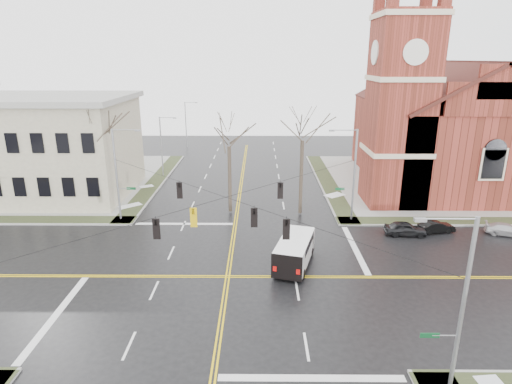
{
  "coord_description": "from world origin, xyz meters",
  "views": [
    {
      "loc": [
        2.32,
        -28.33,
        15.51
      ],
      "look_at": [
        2.06,
        6.0,
        4.7
      ],
      "focal_mm": 30.0,
      "sensor_mm": 36.0,
      "label": 1
    }
  ],
  "objects_px": {
    "cargo_van": "(295,249)",
    "parked_car_c": "(507,230)",
    "streetlight_north_a": "(162,144)",
    "tree_nw_near": "(229,142)",
    "tree_ne": "(302,136)",
    "signal_pole_nw": "(118,172)",
    "streetlight_north_b": "(187,122)",
    "church": "(441,118)",
    "parked_car_a": "(405,229)",
    "signal_pole_se": "(459,304)",
    "tree_nw_far": "(99,134)",
    "parked_car_b": "(436,227)",
    "signal_pole_ne": "(353,173)"
  },
  "relations": [
    {
      "from": "tree_nw_far",
      "to": "tree_ne",
      "type": "height_order",
      "value": "tree_nw_far"
    },
    {
      "from": "tree_ne",
      "to": "tree_nw_near",
      "type": "bearing_deg",
      "value": 176.37
    },
    {
      "from": "streetlight_north_a",
      "to": "parked_car_c",
      "type": "distance_m",
      "value": 41.03
    },
    {
      "from": "streetlight_north_a",
      "to": "tree_nw_near",
      "type": "distance_m",
      "value": 17.62
    },
    {
      "from": "cargo_van",
      "to": "tree_ne",
      "type": "xyz_separation_m",
      "value": [
        1.44,
        11.32,
        6.88
      ]
    },
    {
      "from": "signal_pole_se",
      "to": "parked_car_c",
      "type": "distance_m",
      "value": 24.17
    },
    {
      "from": "streetlight_north_a",
      "to": "cargo_van",
      "type": "distance_m",
      "value": 30.57
    },
    {
      "from": "church",
      "to": "parked_car_b",
      "type": "distance_m",
      "value": 19.01
    },
    {
      "from": "streetlight_north_a",
      "to": "tree_nw_far",
      "type": "distance_m",
      "value": 15.44
    },
    {
      "from": "signal_pole_ne",
      "to": "tree_nw_near",
      "type": "bearing_deg",
      "value": 169.23
    },
    {
      "from": "signal_pole_ne",
      "to": "signal_pole_nw",
      "type": "distance_m",
      "value": 22.64
    },
    {
      "from": "church",
      "to": "tree_nw_near",
      "type": "height_order",
      "value": "church"
    },
    {
      "from": "parked_car_b",
      "to": "streetlight_north_b",
      "type": "bearing_deg",
      "value": 25.71
    },
    {
      "from": "parked_car_b",
      "to": "tree_nw_far",
      "type": "bearing_deg",
      "value": 70.59
    },
    {
      "from": "tree_nw_near",
      "to": "tree_ne",
      "type": "bearing_deg",
      "value": -3.63
    },
    {
      "from": "cargo_van",
      "to": "tree_nw_far",
      "type": "relative_size",
      "value": 0.54
    },
    {
      "from": "cargo_van",
      "to": "parked_car_b",
      "type": "bearing_deg",
      "value": 41.41
    },
    {
      "from": "cargo_van",
      "to": "parked_car_c",
      "type": "distance_m",
      "value": 20.7
    },
    {
      "from": "church",
      "to": "tree_nw_far",
      "type": "distance_m",
      "value": 39.9
    },
    {
      "from": "church",
      "to": "parked_car_b",
      "type": "xyz_separation_m",
      "value": [
        -6.0,
        -16.23,
        -7.88
      ]
    },
    {
      "from": "church",
      "to": "signal_pole_se",
      "type": "distance_m",
      "value": 38.85
    },
    {
      "from": "signal_pole_nw",
      "to": "streetlight_north_b",
      "type": "bearing_deg",
      "value": 88.95
    },
    {
      "from": "church",
      "to": "parked_car_a",
      "type": "height_order",
      "value": "church"
    },
    {
      "from": "church",
      "to": "parked_car_a",
      "type": "relative_size",
      "value": 7.34
    },
    {
      "from": "parked_car_a",
      "to": "tree_nw_near",
      "type": "bearing_deg",
      "value": 74.53
    },
    {
      "from": "signal_pole_nw",
      "to": "signal_pole_se",
      "type": "relative_size",
      "value": 1.0
    },
    {
      "from": "streetlight_north_b",
      "to": "tree_nw_near",
      "type": "xyz_separation_m",
      "value": [
        9.96,
        -34.21,
        3.03
      ]
    },
    {
      "from": "parked_car_c",
      "to": "tree_nw_near",
      "type": "height_order",
      "value": "tree_nw_near"
    },
    {
      "from": "parked_car_a",
      "to": "parked_car_b",
      "type": "xyz_separation_m",
      "value": [
        3.09,
        0.65,
        -0.09
      ]
    },
    {
      "from": "church",
      "to": "signal_pole_ne",
      "type": "xyz_separation_m",
      "value": [
        -13.44,
        -13.28,
        -3.48
      ]
    },
    {
      "from": "streetlight_north_a",
      "to": "streetlight_north_b",
      "type": "distance_m",
      "value": 20.0
    },
    {
      "from": "signal_pole_se",
      "to": "parked_car_c",
      "type": "bearing_deg",
      "value": 55.04
    },
    {
      "from": "church",
      "to": "cargo_van",
      "type": "xyz_separation_m",
      "value": [
        -19.63,
        -22.77,
        -7.12
      ]
    },
    {
      "from": "cargo_van",
      "to": "parked_car_c",
      "type": "height_order",
      "value": "cargo_van"
    },
    {
      "from": "streetlight_north_b",
      "to": "streetlight_north_a",
      "type": "bearing_deg",
      "value": -90.0
    },
    {
      "from": "parked_car_c",
      "to": "cargo_van",
      "type": "bearing_deg",
      "value": 127.66
    },
    {
      "from": "parked_car_a",
      "to": "parked_car_c",
      "type": "bearing_deg",
      "value": -85.26
    },
    {
      "from": "church",
      "to": "signal_pole_nw",
      "type": "xyz_separation_m",
      "value": [
        -36.09,
        -13.28,
        -3.48
      ]
    },
    {
      "from": "parked_car_c",
      "to": "tree_ne",
      "type": "height_order",
      "value": "tree_ne"
    },
    {
      "from": "streetlight_north_b",
      "to": "tree_ne",
      "type": "relative_size",
      "value": 0.71
    },
    {
      "from": "parked_car_b",
      "to": "tree_nw_far",
      "type": "relative_size",
      "value": 0.29
    },
    {
      "from": "church",
      "to": "signal_pole_se",
      "type": "height_order",
      "value": "church"
    },
    {
      "from": "signal_pole_nw",
      "to": "streetlight_north_b",
      "type": "distance_m",
      "value": 36.51
    },
    {
      "from": "streetlight_north_a",
      "to": "streetlight_north_b",
      "type": "xyz_separation_m",
      "value": [
        0.0,
        20.0,
        0.0
      ]
    },
    {
      "from": "streetlight_north_b",
      "to": "parked_car_c",
      "type": "xyz_separation_m",
      "value": [
        35.59,
        -40.03,
        -3.94
      ]
    },
    {
      "from": "church",
      "to": "signal_pole_ne",
      "type": "distance_m",
      "value": 19.22
    },
    {
      "from": "church",
      "to": "parked_car_a",
      "type": "xyz_separation_m",
      "value": [
        -9.09,
        -16.88,
        -7.8
      ]
    },
    {
      "from": "cargo_van",
      "to": "tree_nw_near",
      "type": "relative_size",
      "value": 0.6
    },
    {
      "from": "streetlight_north_b",
      "to": "parked_car_c",
      "type": "distance_m",
      "value": 53.71
    },
    {
      "from": "signal_pole_nw",
      "to": "parked_car_c",
      "type": "xyz_separation_m",
      "value": [
        36.26,
        -3.53,
        -4.42
      ]
    }
  ]
}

